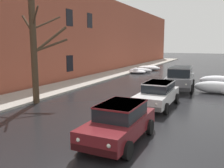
% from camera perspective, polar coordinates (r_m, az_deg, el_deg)
% --- Properties ---
extents(left_sidewalk_slab, '(3.33, 80.00, 0.14)m').
position_cam_1_polar(left_sidewalk_slab, '(23.60, -6.47, 0.65)').
color(left_sidewalk_slab, '#A8A399').
rests_on(left_sidewalk_slab, ground).
extents(brick_townhouse_facade, '(0.63, 80.00, 9.40)m').
position_cam_1_polar(brick_townhouse_facade, '(24.56, -11.07, 11.72)').
color(brick_townhouse_facade, '#9E4C38').
rests_on(brick_townhouse_facade, ground).
extents(snow_bank_near_corner_left, '(2.14, 1.36, 0.73)m').
position_cam_1_polar(snow_bank_near_corner_left, '(30.31, 5.71, 2.95)').
color(snow_bank_near_corner_left, white).
rests_on(snow_bank_near_corner_left, ground).
extents(snow_bank_along_left_kerb, '(3.05, 0.90, 0.89)m').
position_cam_1_polar(snow_bank_along_left_kerb, '(19.55, 23.17, -0.80)').
color(snow_bank_along_left_kerb, white).
rests_on(snow_bank_along_left_kerb, ground).
extents(snow_bank_mid_block_left, '(2.74, 0.99, 0.55)m').
position_cam_1_polar(snow_bank_mid_block_left, '(31.57, 6.92, 3.19)').
color(snow_bank_mid_block_left, white).
rests_on(snow_bank_mid_block_left, ground).
extents(snow_bank_near_corner_right, '(3.19, 1.09, 0.89)m').
position_cam_1_polar(snow_bank_near_corner_right, '(23.10, 23.53, 0.64)').
color(snow_bank_near_corner_right, white).
rests_on(snow_bank_near_corner_right, ground).
extents(snow_bank_along_right_kerb, '(3.10, 1.34, 0.70)m').
position_cam_1_polar(snow_bank_along_right_kerb, '(34.21, 8.72, 3.71)').
color(snow_bank_along_right_kerb, white).
rests_on(snow_bank_along_right_kerb, ground).
extents(bare_tree_second_along_sidewalk, '(2.92, 2.33, 6.73)m').
position_cam_1_polar(bare_tree_second_along_sidewalk, '(15.51, -17.43, 8.50)').
color(bare_tree_second_along_sidewalk, '#423323').
rests_on(bare_tree_second_along_sidewalk, ground).
extents(sedan_maroon_approaching_near_lane, '(1.85, 3.95, 1.42)m').
position_cam_1_polar(sedan_maroon_approaching_near_lane, '(9.17, 1.77, -8.75)').
color(sedan_maroon_approaching_near_lane, maroon).
rests_on(sedan_maroon_approaching_near_lane, ground).
extents(sedan_white_parked_kerbside_close, '(1.88, 4.42, 1.42)m').
position_cam_1_polar(sedan_white_parked_kerbside_close, '(14.38, 10.61, -2.24)').
color(sedan_white_parked_kerbside_close, silver).
rests_on(sedan_white_parked_kerbside_close, ground).
extents(suv_grey_parked_kerbside_mid, '(2.36, 4.79, 1.82)m').
position_cam_1_polar(suv_grey_parked_kerbside_mid, '(20.04, 15.60, 1.50)').
color(suv_grey_parked_kerbside_mid, slate).
rests_on(suv_grey_parked_kerbside_mid, ground).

